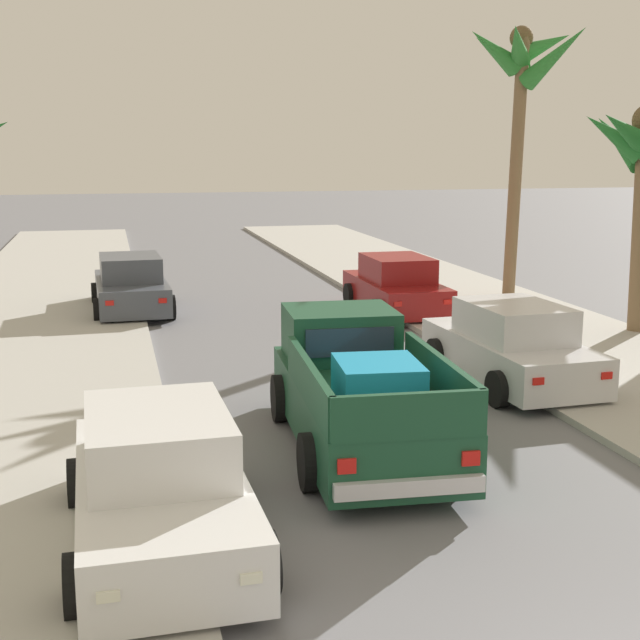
{
  "coord_description": "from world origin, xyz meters",
  "views": [
    {
      "loc": [
        -3.9,
        -4.51,
        4.36
      ],
      "look_at": [
        -0.18,
        10.9,
        1.2
      ],
      "focal_mm": 49.09,
      "sensor_mm": 36.0,
      "label": 1
    }
  ],
  "objects_px": {
    "car_left_near": "(511,347)",
    "car_left_mid": "(396,287)",
    "car_right_near": "(160,485)",
    "palm_tree_left_mid": "(521,76)",
    "pickup_truck": "(359,393)",
    "car_right_mid": "(131,286)"
  },
  "relations": [
    {
      "from": "car_left_near",
      "to": "car_left_mid",
      "type": "distance_m",
      "value": 7.16
    },
    {
      "from": "car_right_near",
      "to": "palm_tree_left_mid",
      "type": "relative_size",
      "value": 0.56
    },
    {
      "from": "car_left_mid",
      "to": "palm_tree_left_mid",
      "type": "xyz_separation_m",
      "value": [
        3.89,
        1.13,
        5.54
      ]
    },
    {
      "from": "car_right_mid",
      "to": "car_left_near",
      "type": "bearing_deg",
      "value": -53.4
    },
    {
      "from": "palm_tree_left_mid",
      "to": "pickup_truck",
      "type": "bearing_deg",
      "value": -125.31
    },
    {
      "from": "pickup_truck",
      "to": "car_right_near",
      "type": "xyz_separation_m",
      "value": [
        -3.05,
        -2.7,
        -0.09
      ]
    },
    {
      "from": "car_left_near",
      "to": "car_left_mid",
      "type": "bearing_deg",
      "value": 88.81
    },
    {
      "from": "pickup_truck",
      "to": "car_left_mid",
      "type": "relative_size",
      "value": 1.25
    },
    {
      "from": "pickup_truck",
      "to": "car_left_mid",
      "type": "height_order",
      "value": "pickup_truck"
    },
    {
      "from": "car_left_mid",
      "to": "car_right_mid",
      "type": "relative_size",
      "value": 0.99
    },
    {
      "from": "pickup_truck",
      "to": "palm_tree_left_mid",
      "type": "distance_m",
      "value": 14.42
    },
    {
      "from": "car_left_near",
      "to": "car_right_mid",
      "type": "height_order",
      "value": "same"
    },
    {
      "from": "car_right_near",
      "to": "car_left_mid",
      "type": "height_order",
      "value": "same"
    },
    {
      "from": "car_right_near",
      "to": "pickup_truck",
      "type": "bearing_deg",
      "value": 41.52
    },
    {
      "from": "pickup_truck",
      "to": "car_left_near",
      "type": "distance_m",
      "value": 4.52
    },
    {
      "from": "car_right_near",
      "to": "car_left_mid",
      "type": "relative_size",
      "value": 1.01
    },
    {
      "from": "car_left_near",
      "to": "car_right_mid",
      "type": "distance_m",
      "value": 11.15
    },
    {
      "from": "car_right_near",
      "to": "palm_tree_left_mid",
      "type": "xyz_separation_m",
      "value": [
        10.76,
        13.59,
        5.54
      ]
    },
    {
      "from": "car_right_near",
      "to": "car_left_mid",
      "type": "distance_m",
      "value": 14.24
    },
    {
      "from": "car_left_mid",
      "to": "palm_tree_left_mid",
      "type": "relative_size",
      "value": 0.56
    },
    {
      "from": "car_left_near",
      "to": "pickup_truck",
      "type": "bearing_deg",
      "value": -144.68
    },
    {
      "from": "car_left_near",
      "to": "car_right_mid",
      "type": "xyz_separation_m",
      "value": [
        -6.65,
        8.95,
        0.0
      ]
    }
  ]
}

